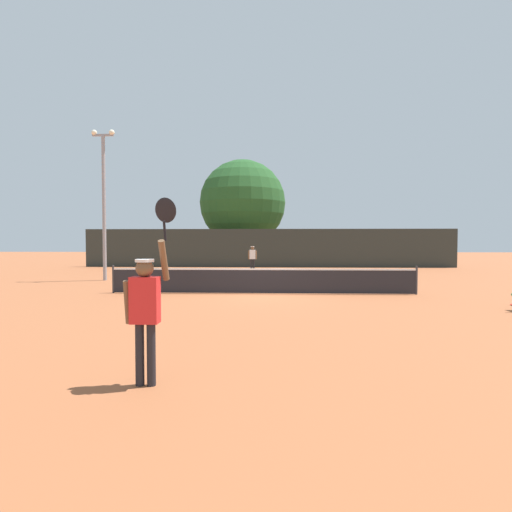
% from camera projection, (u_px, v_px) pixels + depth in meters
% --- Properties ---
extents(ground_plane, '(120.00, 120.00, 0.00)m').
position_uv_depth(ground_plane, '(262.00, 294.00, 15.29)').
color(ground_plane, '#9E5633').
extents(tennis_net, '(11.61, 0.08, 1.07)m').
position_uv_depth(tennis_net, '(262.00, 280.00, 15.27)').
color(tennis_net, '#232328').
rests_on(tennis_net, ground).
extents(perimeter_fence, '(28.67, 0.12, 2.95)m').
position_uv_depth(perimeter_fence, '(268.00, 248.00, 31.06)').
color(perimeter_fence, '#2D332D').
rests_on(perimeter_fence, ground).
extents(player_serving, '(0.67, 0.40, 2.60)m').
position_uv_depth(player_serving, '(146.00, 302.00, 5.51)').
color(player_serving, red).
rests_on(player_serving, ground).
extents(player_receiving, '(0.57, 0.25, 1.67)m').
position_uv_depth(player_receiving, '(252.00, 256.00, 26.37)').
color(player_receiving, white).
rests_on(player_receiving, ground).
extents(tennis_ball, '(0.07, 0.07, 0.07)m').
position_uv_depth(tennis_ball, '(285.00, 284.00, 18.55)').
color(tennis_ball, '#CCE033').
rests_on(tennis_ball, ground).
extents(light_pole, '(1.18, 0.28, 7.62)m').
position_uv_depth(light_pole, '(104.00, 194.00, 20.39)').
color(light_pole, gray).
rests_on(light_pole, ground).
extents(large_tree, '(7.58, 7.58, 9.20)m').
position_uv_depth(large_tree, '(243.00, 203.00, 35.73)').
color(large_tree, brown).
rests_on(large_tree, ground).
extents(parked_car_near, '(2.00, 4.24, 1.69)m').
position_uv_depth(parked_car_near, '(191.00, 254.00, 39.03)').
color(parked_car_near, white).
rests_on(parked_car_near, ground).
extents(parked_car_mid, '(2.10, 4.29, 1.69)m').
position_uv_depth(parked_car_mid, '(342.00, 254.00, 38.94)').
color(parked_car_mid, navy).
rests_on(parked_car_mid, ground).
extents(parked_car_far, '(2.38, 4.39, 1.69)m').
position_uv_depth(parked_car_far, '(374.00, 255.00, 35.73)').
color(parked_car_far, navy).
rests_on(parked_car_far, ground).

